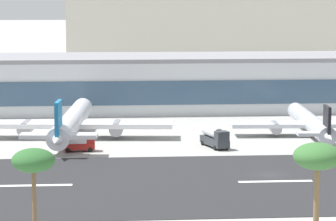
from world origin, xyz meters
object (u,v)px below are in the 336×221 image
Objects in this scene: service_fuel_truck_2 at (215,137)px; palm_tree_2 at (33,162)px; airliner_blue_tail_gate_0 at (71,123)px; airliner_black_tail_gate_1 at (312,124)px; service_box_truck_0 at (79,142)px; terminal_building at (183,82)px; distant_hotel_block at (214,9)px; palm_tree_0 at (317,160)px.

palm_tree_2 reaches higher than service_fuel_truck_2.
airliner_blue_tail_gate_0 is at bearing 88.77° from palm_tree_2.
airliner_black_tail_gate_1 is 3.41× the size of palm_tree_2.
airliner_blue_tail_gate_0 is 4.10× the size of palm_tree_2.
service_box_truck_0 is at bearing -166.77° from airliner_blue_tail_gate_0.
palm_tree_2 is (-3.60, -60.56, 8.55)m from service_box_truck_0.
airliner_blue_tail_gate_0 is (-27.11, -41.85, -3.66)m from terminal_building.
terminal_building is at bearing -101.17° from distant_hotel_block.
distant_hotel_block reaches higher than palm_tree_2.
airliner_black_tail_gate_1 is 88.18m from palm_tree_0.
palm_tree_0 is (-20.31, -85.25, 9.75)m from airliner_black_tail_gate_1.
airliner_black_tail_gate_1 is at bearing 76.60° from palm_tree_0.
palm_tree_0 is at bearing -16.12° from service_fuel_truck_2.
airliner_black_tail_gate_1 is (0.45, -156.47, -19.94)m from distant_hotel_block.
terminal_building is at bearing 31.09° from airliner_black_tail_gate_1.
airliner_black_tail_gate_1 is (22.96, -42.49, -4.21)m from terminal_building.
distant_hotel_block is at bearing -12.78° from airliner_blue_tail_gate_0.
service_box_truck_0 is at bearing -102.26° from service_fuel_truck_2.
palm_tree_2 is at bearing -103.89° from terminal_building.
terminal_building is at bearing 91.19° from palm_tree_0.
airliner_blue_tail_gate_0 is at bearing 94.42° from service_box_truck_0.
palm_tree_0 is at bearing -20.39° from palm_tree_2.
terminal_building is 23.25× the size of service_box_truck_0.
distant_hotel_block is 236.02m from palm_tree_2.
airliner_black_tail_gate_1 is 90.24m from palm_tree_2.
service_fuel_truck_2 is (-21.76, -10.75, -0.68)m from airliner_black_tail_gate_1.
distant_hotel_block reaches higher than service_fuel_truck_2.
palm_tree_0 is (-19.87, -241.72, -10.19)m from distant_hotel_block.
palm_tree_0 reaches higher than palm_tree_2.
terminal_building is at bearing 164.06° from service_fuel_truck_2.
terminal_building is 1.27× the size of distant_hotel_block.
airliner_blue_tail_gate_0 is 50.07m from airliner_black_tail_gate_1.
terminal_building reaches higher than airliner_blue_tail_gate_0.
terminal_building is 53.48m from service_fuel_truck_2.
service_box_truck_0 is at bearing 107.88° from airliner_black_tail_gate_1.
terminal_building is at bearing -28.05° from airliner_blue_tail_gate_0.
service_fuel_truck_2 is (28.31, -11.39, -1.23)m from airliner_blue_tail_gate_0.
airliner_blue_tail_gate_0 reaches higher than service_fuel_truck_2.
palm_tree_0 is at bearing -72.91° from service_box_truck_0.
service_fuel_truck_2 is (26.30, 2.29, 0.24)m from service_box_truck_0.
palm_tree_2 reaches higher than service_box_truck_0.
service_box_truck_0 is at bearing 111.02° from palm_tree_0.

